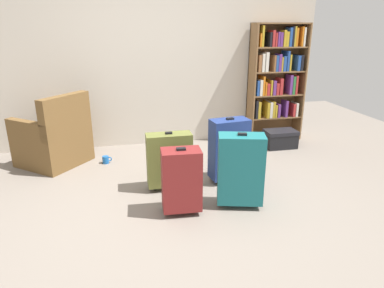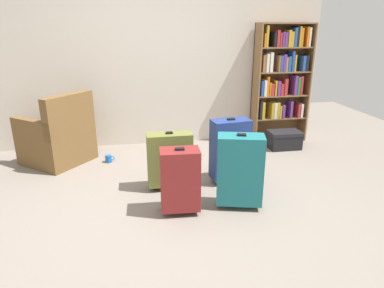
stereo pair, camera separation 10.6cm
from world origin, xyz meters
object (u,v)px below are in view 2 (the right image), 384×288
at_px(suitcase_olive, 170,159).
at_px(suitcase_teal, 240,170).
at_px(armchair, 58,138).
at_px(suitcase_dark_red, 180,180).
at_px(mug, 109,159).
at_px(storage_box, 284,139).
at_px(bookshelf, 281,78).
at_px(suitcase_navy_blue, 230,149).

bearing_deg(suitcase_olive, suitcase_teal, -40.51).
xyz_separation_m(armchair, suitcase_dark_red, (1.33, -1.54, 0.02)).
bearing_deg(suitcase_olive, suitcase_dark_red, -86.71).
relative_size(mug, storage_box, 0.27).
xyz_separation_m(bookshelf, suitcase_dark_red, (-1.78, -1.92, -0.61)).
distance_m(suitcase_dark_red, suitcase_teal, 0.57).
xyz_separation_m(mug, suitcase_teal, (1.30, -1.39, 0.34)).
bearing_deg(bookshelf, suitcase_dark_red, -132.88).
distance_m(bookshelf, suitcase_teal, 2.33).
bearing_deg(mug, armchair, 167.51).
relative_size(storage_box, suitcase_olive, 0.70).
xyz_separation_m(suitcase_dark_red, suitcase_teal, (0.57, 0.01, 0.05)).
bearing_deg(armchair, suitcase_dark_red, -49.11).
height_order(suitcase_dark_red, suitcase_navy_blue, suitcase_navy_blue).
bearing_deg(suitcase_navy_blue, armchair, 154.10).
height_order(armchair, suitcase_teal, armchair).
relative_size(suitcase_olive, suitcase_navy_blue, 0.86).
xyz_separation_m(suitcase_dark_red, suitcase_olive, (-0.03, 0.53, -0.00)).
bearing_deg(mug, suitcase_teal, -47.03).
distance_m(mug, suitcase_navy_blue, 1.63).
bearing_deg(mug, storage_box, 2.33).
height_order(bookshelf, suitcase_dark_red, bookshelf).
xyz_separation_m(mug, suitcase_navy_blue, (1.37, -0.82, 0.33)).
distance_m(suitcase_olive, suitcase_navy_blue, 0.68).
bearing_deg(storage_box, bookshelf, 81.89).
distance_m(bookshelf, suitcase_dark_red, 2.69).
distance_m(armchair, suitcase_navy_blue, 2.19).
xyz_separation_m(armchair, suitcase_teal, (1.90, -1.53, 0.07)).
relative_size(armchair, suitcase_navy_blue, 1.34).
relative_size(mug, suitcase_olive, 0.19).
relative_size(bookshelf, suitcase_teal, 2.30).
bearing_deg(suitcase_olive, armchair, 142.13).
bearing_deg(suitcase_dark_red, suitcase_olive, 93.29).
xyz_separation_m(bookshelf, suitcase_teal, (-1.21, -1.91, -0.56)).
bearing_deg(suitcase_teal, armchair, 141.27).
bearing_deg(storage_box, suitcase_navy_blue, -139.53).
relative_size(bookshelf, mug, 14.23).
height_order(bookshelf, suitcase_olive, bookshelf).
bearing_deg(storage_box, suitcase_dark_red, -138.89).
height_order(bookshelf, suitcase_teal, bookshelf).
bearing_deg(suitcase_navy_blue, suitcase_teal, -96.96).
bearing_deg(storage_box, suitcase_olive, -150.86).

